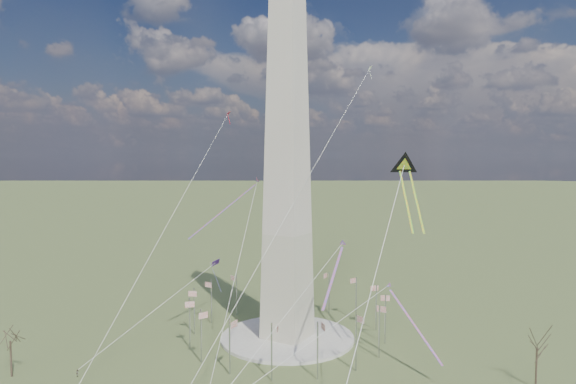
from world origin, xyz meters
The scene contains 14 objects.
ground centered at (0.00, 0.00, 0.00)m, with size 2000.00×2000.00×0.00m, color #556030.
plaza centered at (0.00, 0.00, 0.40)m, with size 36.00×36.00×0.80m, color beige.
washington_monument centered at (0.00, 0.00, 47.95)m, with size 15.56×15.56×100.00m.
flagpole_ring centered at (0.00, 0.00, 7.27)m, with size 54.40×54.40×13.00m.
tree_near centered at (60.64, 1.32, 9.24)m, with size 7.41×7.41×12.96m.
tree_far centered at (-41.72, -51.56, 8.72)m, with size 7.00×7.00×12.24m.
person_west centered at (-28.84, -44.13, 0.80)m, with size 0.78×0.60×1.60m, color gray.
kite_delta_black centered at (29.79, 6.27, 46.19)m, with size 14.19×21.06×17.59m.
kite_diamond_purple centered at (-21.92, -3.00, 18.09)m, with size 2.33×3.32×9.76m.
kite_streamer_left centered at (17.93, -7.97, 23.30)m, with size 4.48×18.38×12.70m.
kite_streamer_mid centered at (-12.58, -6.38, 37.56)m, with size 8.95×21.14×15.17m.
kite_streamer_right centered at (32.81, -0.57, 12.56)m, with size 17.22×12.68×13.89m.
kite_small_red centered at (-44.19, 33.74, 64.24)m, with size 1.42×1.85×4.78m.
kite_small_white centered at (7.63, 39.55, 76.99)m, with size 1.28×1.99×4.38m.
Camera 1 is at (68.06, -117.18, 49.61)m, focal length 32.00 mm.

